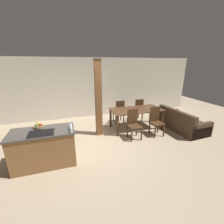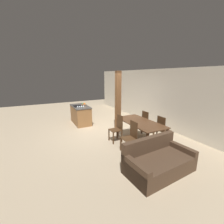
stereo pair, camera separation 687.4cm
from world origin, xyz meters
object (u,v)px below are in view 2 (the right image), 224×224
dining_chair_far_right (163,129)px  fruit_bowl (84,104)px  wine_glass_far (82,106)px  couch (158,162)px  wine_glass_near (78,107)px  dining_chair_near_left (117,128)px  dining_chair_near_right (131,136)px  wine_glass_end (83,106)px  dining_chair_far_left (147,123)px  dining_table (140,124)px  wine_glass_middle (80,106)px  timber_post (118,101)px  kitchen_island (81,115)px

dining_chair_far_right → fruit_bowl: bearing=25.9°
wine_glass_far → couch: wine_glass_far is taller
wine_glass_near → fruit_bowl: bearing=146.0°
dining_chair_near_left → dining_chair_near_right: size_ratio=1.00×
dining_chair_far_right → wine_glass_end: bearing=34.9°
dining_chair_near_left → dining_chair_far_left: (0.00, 1.40, 0.00)m
dining_table → couch: 1.81m
wine_glass_middle → dining_table: wine_glass_middle is taller
dining_chair_far_left → timber_post: 1.52m
dining_chair_near_left → wine_glass_far: bearing=-160.4°
dining_chair_near_left → couch: size_ratio=0.56×
fruit_bowl → dining_chair_near_right: (3.69, 0.39, -0.44)m
wine_glass_far → couch: (4.12, 0.78, -0.77)m
fruit_bowl → couch: fruit_bowl is taller
dining_chair_far_left → timber_post: (-1.05, -0.78, 0.78)m
wine_glass_end → dining_chair_far_right: wine_glass_end is taller
timber_post → wine_glass_end: bearing=-128.5°
dining_chair_far_left → wine_glass_middle: bearing=47.2°
couch → dining_table: bearing=64.9°
wine_glass_middle → couch: (4.12, 0.87, -0.77)m
dining_table → wine_glass_near: bearing=-147.1°
kitchen_island → dining_chair_near_left: 2.79m
dining_chair_near_right → dining_chair_far_left: (-0.87, 1.40, 0.00)m
dining_chair_near_left → dining_chair_far_right: size_ratio=1.00×
wine_glass_middle → dining_chair_far_right: 3.71m
dining_chair_far_left → dining_chair_near_left: bearing=90.0°
kitchen_island → dining_chair_near_right: (3.60, 0.61, 0.06)m
kitchen_island → wine_glass_near: bearing=-23.8°
wine_glass_end → dining_chair_near_left: wine_glass_end is taller
wine_glass_middle → wine_glass_end: same height
fruit_bowl → wine_glass_end: 0.81m
wine_glass_far → wine_glass_end: same height
kitchen_island → dining_chair_near_right: size_ratio=1.49×
wine_glass_near → wine_glass_end: bearing=90.0°
wine_glass_middle → dining_chair_near_left: wine_glass_middle is taller
fruit_bowl → wine_glass_near: size_ratio=1.67×
dining_chair_near_right → dining_chair_near_left: bearing=180.0°
dining_table → dining_chair_far_left: bearing=122.0°
kitchen_island → dining_chair_far_left: 3.39m
kitchen_island → dining_table: (3.16, 1.31, 0.23)m
kitchen_island → dining_chair_far_right: 4.12m
wine_glass_far → dining_chair_far_right: bearing=36.1°
wine_glass_middle → dining_table: bearing=31.4°
dining_table → dining_chair_near_right: dining_chair_near_right is taller
dining_table → timber_post: 1.61m
dining_chair_far_right → wine_glass_far: bearing=36.1°
fruit_bowl → dining_chair_far_left: 3.37m
wine_glass_far → dining_chair_near_right: bearing=14.0°
kitchen_island → dining_table: size_ratio=0.77×
wine_glass_end → dining_table: 2.85m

